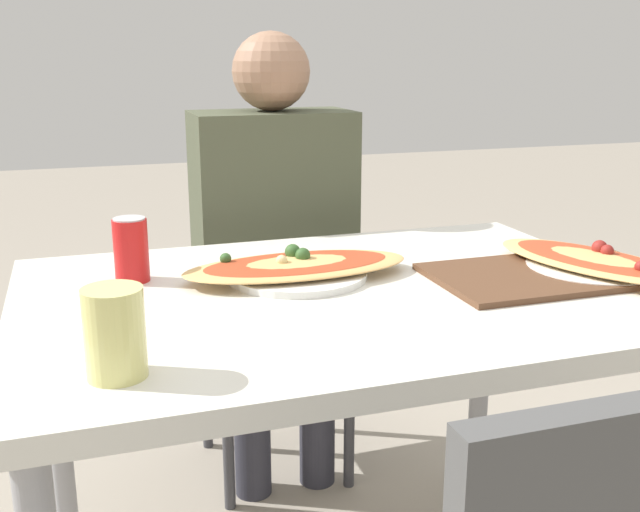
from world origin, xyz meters
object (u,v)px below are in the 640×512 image
dining_table (337,330)px  person_seated (275,230)px  soda_can (131,250)px  chair_far_seated (266,289)px  pizza_main (297,268)px  drink_glass (115,333)px  pizza_second (593,263)px

dining_table → person_seated: bearing=85.9°
dining_table → soda_can: 0.42m
chair_far_seated → soda_can: bearing=54.5°
pizza_main → drink_glass: drink_glass is taller
soda_can → chair_far_seated: bearing=54.5°
soda_can → pizza_second: 0.92m
pizza_main → drink_glass: size_ratio=3.60×
soda_can → drink_glass: 0.45m
chair_far_seated → drink_glass: bearing=65.6°
person_seated → drink_glass: 1.01m
drink_glass → pizza_second: 0.97m
dining_table → soda_can: soda_can is taller
dining_table → chair_far_seated: (0.05, 0.74, -0.15)m
soda_can → pizza_second: (0.89, -0.23, -0.04)m
pizza_main → soda_can: 0.32m
soda_can → drink_glass: bearing=-97.2°
person_seated → dining_table: bearing=85.9°
soda_can → person_seated: bearing=48.1°
drink_glass → pizza_second: (0.94, 0.22, -0.04)m
person_seated → pizza_main: size_ratio=2.71×
dining_table → drink_glass: (-0.41, -0.27, 0.14)m
soda_can → pizza_main: bearing=-14.3°
person_seated → soda_can: size_ratio=9.90×
dining_table → chair_far_seated: bearing=86.5°
person_seated → drink_glass: size_ratio=9.78×
chair_far_seated → soda_can: chair_far_seated is taller
dining_table → chair_far_seated: size_ratio=1.24×
person_seated → pizza_main: (-0.09, -0.53, 0.05)m
person_seated → pizza_main: bearing=79.8°
person_seated → soda_can: bearing=48.1°
chair_far_seated → person_seated: size_ratio=0.76×
soda_can → drink_glass: drink_glass is taller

